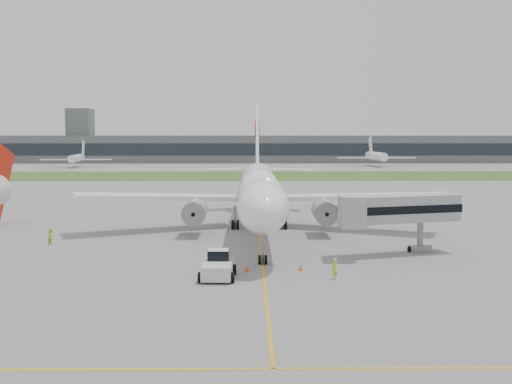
{
  "coord_description": "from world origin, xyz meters",
  "views": [
    {
      "loc": [
        -1.21,
        -68.65,
        11.89
      ],
      "look_at": [
        -0.47,
        2.0,
        5.4
      ],
      "focal_mm": 40.0,
      "sensor_mm": 36.0,
      "label": 1
    }
  ],
  "objects_px": {
    "jet_bridge": "(394,210)",
    "ground_crew_near": "(334,269)",
    "airliner": "(259,188)",
    "pushback_tug": "(218,266)"
  },
  "relations": [
    {
      "from": "jet_bridge",
      "to": "ground_crew_near",
      "type": "distance_m",
      "value": 13.37
    },
    {
      "from": "airliner",
      "to": "jet_bridge",
      "type": "relative_size",
      "value": 4.05
    },
    {
      "from": "airliner",
      "to": "pushback_tug",
      "type": "distance_m",
      "value": 25.79
    },
    {
      "from": "pushback_tug",
      "to": "ground_crew_near",
      "type": "xyz_separation_m",
      "value": [
        9.99,
        -0.66,
        -0.16
      ]
    },
    {
      "from": "pushback_tug",
      "to": "jet_bridge",
      "type": "height_order",
      "value": "jet_bridge"
    },
    {
      "from": "airliner",
      "to": "ground_crew_near",
      "type": "relative_size",
      "value": 30.12
    },
    {
      "from": "pushback_tug",
      "to": "ground_crew_near",
      "type": "bearing_deg",
      "value": -2.35
    },
    {
      "from": "airliner",
      "to": "pushback_tug",
      "type": "height_order",
      "value": "airliner"
    },
    {
      "from": "pushback_tug",
      "to": "airliner",
      "type": "bearing_deg",
      "value": 82.38
    },
    {
      "from": "jet_bridge",
      "to": "ground_crew_near",
      "type": "height_order",
      "value": "jet_bridge"
    }
  ]
}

